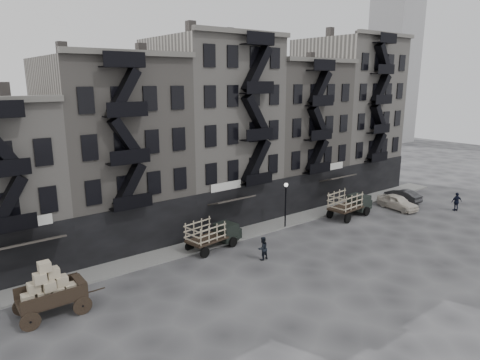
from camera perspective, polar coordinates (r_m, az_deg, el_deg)
ground at (r=36.18m, az=5.40°, el=-8.47°), size 140.00×140.00×0.00m
sidewalk at (r=38.78m, az=1.60°, el=-6.77°), size 55.00×2.50×0.15m
building_midwest at (r=37.13m, az=-16.55°, el=3.64°), size 10.00×11.35×16.20m
building_center at (r=41.58m, az=-3.66°, el=6.54°), size 10.00×11.35×18.20m
building_mideast at (r=47.98m, az=6.36°, el=6.20°), size 10.00×11.35×16.20m
building_east at (r=55.21m, az=13.99°, el=8.38°), size 10.00×11.35×19.20m
lamp_post at (r=39.03m, az=6.11°, el=-2.53°), size 0.36×0.36×4.28m
wagon at (r=27.45m, az=-24.20°, el=-12.73°), size 3.92×2.13×3.31m
stake_truck_west at (r=34.69m, az=-3.61°, el=-6.95°), size 5.04×2.54×2.44m
stake_truck_east at (r=43.80m, az=14.49°, el=-2.83°), size 5.48×2.58×2.68m
car_east at (r=48.01m, az=20.26°, el=-2.77°), size 2.31×4.67×1.53m
car_far at (r=51.19m, az=20.84°, el=-1.94°), size 1.62×4.19×1.36m
pedestrian_mid at (r=32.80m, az=3.04°, el=-9.09°), size 0.91×0.73×1.81m
policeman at (r=49.82m, az=26.91°, el=-2.59°), size 1.23×0.95×1.94m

